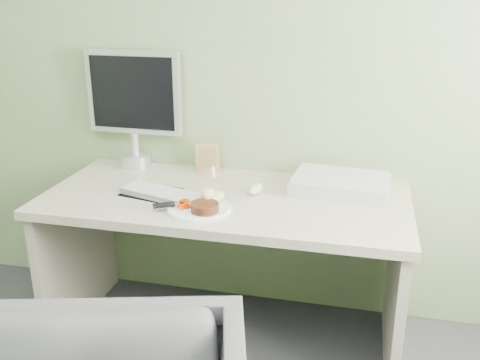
% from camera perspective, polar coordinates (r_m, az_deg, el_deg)
% --- Properties ---
extents(wall_back, '(3.50, 0.00, 3.50)m').
position_cam_1_polar(wall_back, '(2.58, 0.47, 14.35)').
color(wall_back, '#6F865E').
rests_on(wall_back, floor).
extents(desk, '(1.60, 0.75, 0.73)m').
position_cam_1_polar(desk, '(2.43, -1.55, -5.67)').
color(desk, '#BFB5A0').
rests_on(desk, floor).
extents(plate, '(0.26, 0.26, 0.01)m').
position_cam_1_polar(plate, '(2.20, -4.35, -3.12)').
color(plate, white).
rests_on(plate, desk).
extents(steak, '(0.15, 0.15, 0.04)m').
position_cam_1_polar(steak, '(2.15, -3.78, -2.92)').
color(steak, black).
rests_on(steak, plate).
extents(potato_pile, '(0.14, 0.11, 0.07)m').
position_cam_1_polar(potato_pile, '(2.22, -3.32, -1.77)').
color(potato_pile, tan).
rests_on(potato_pile, plate).
extents(carrot_heap, '(0.07, 0.06, 0.04)m').
position_cam_1_polar(carrot_heap, '(2.20, -5.66, -2.46)').
color(carrot_heap, '#E04004').
rests_on(carrot_heap, plate).
extents(steak_knife, '(0.21, 0.14, 0.02)m').
position_cam_1_polar(steak_knife, '(2.21, -7.17, -2.58)').
color(steak_knife, silver).
rests_on(steak_knife, plate).
extents(mousepad, '(0.26, 0.24, 0.00)m').
position_cam_1_polar(mousepad, '(2.43, -9.44, -1.27)').
color(mousepad, black).
rests_on(mousepad, desk).
extents(keyboard, '(0.46, 0.25, 0.02)m').
position_cam_1_polar(keyboard, '(2.35, -7.67, -1.54)').
color(keyboard, white).
rests_on(keyboard, desk).
extents(computer_mouse, '(0.07, 0.11, 0.04)m').
position_cam_1_polar(computer_mouse, '(2.38, 1.63, -0.95)').
color(computer_mouse, white).
rests_on(computer_mouse, desk).
extents(photo_frame, '(0.11, 0.05, 0.15)m').
position_cam_1_polar(photo_frame, '(2.65, -3.48, 2.41)').
color(photo_frame, '#8D6441').
rests_on(photo_frame, desk).
extents(eyedrop_bottle, '(0.02, 0.02, 0.07)m').
position_cam_1_polar(eyedrop_bottle, '(2.58, -2.89, 0.93)').
color(eyedrop_bottle, white).
rests_on(eyedrop_bottle, desk).
extents(scanner, '(0.45, 0.32, 0.07)m').
position_cam_1_polar(scanner, '(2.43, 10.64, -0.51)').
color(scanner, '#A4A7AB').
rests_on(scanner, desk).
extents(monitor, '(0.49, 0.15, 0.58)m').
position_cam_1_polar(monitor, '(2.74, -11.24, 8.13)').
color(monitor, silver).
rests_on(monitor, desk).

